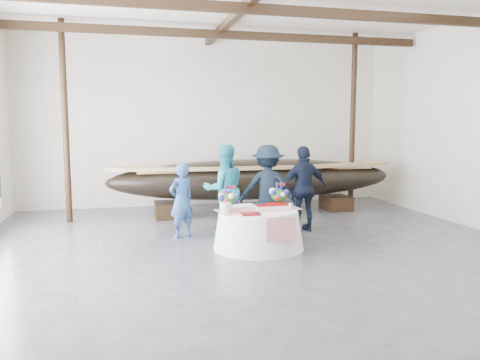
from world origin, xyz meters
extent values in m
cube|color=#3D3D42|center=(0.00, 0.00, 0.00)|extent=(10.00, 12.00, 0.01)
cube|color=silver|center=(0.00, 6.00, 2.25)|extent=(10.00, 0.02, 4.50)
cube|color=black|center=(0.00, 1.50, 4.25)|extent=(9.80, 0.12, 0.18)
cube|color=black|center=(0.00, 4.00, 4.25)|extent=(9.80, 0.12, 0.18)
cylinder|color=black|center=(-3.50, 4.34, 2.25)|extent=(0.14, 0.14, 4.50)
cylinder|color=black|center=(3.50, 4.34, 2.25)|extent=(0.14, 0.14, 4.50)
cube|color=black|center=(-1.26, 4.34, 0.18)|extent=(0.63, 0.82, 0.36)
cube|color=black|center=(3.09, 4.34, 0.18)|extent=(0.63, 0.82, 0.36)
ellipsoid|color=black|center=(0.92, 4.34, 0.86)|extent=(7.25, 1.45, 1.00)
cube|color=#9E7A4C|center=(0.92, 4.34, 1.13)|extent=(5.80, 0.95, 0.05)
cone|color=silver|center=(0.07, 1.17, 0.34)|extent=(1.63, 1.63, 0.67)
cylinder|color=silver|center=(0.07, 1.17, 0.68)|extent=(1.38, 1.38, 0.04)
cube|color=red|center=(0.07, 1.17, 0.70)|extent=(1.56, 0.75, 0.01)
cube|color=white|center=(0.32, 1.23, 0.74)|extent=(0.60, 0.40, 0.07)
cylinder|color=white|center=(-0.55, 1.02, 0.79)|extent=(0.18, 0.18, 0.17)
cylinder|color=white|center=(-0.48, 1.49, 0.79)|extent=(0.18, 0.18, 0.17)
cube|color=maroon|center=(-0.19, 0.75, 0.72)|extent=(0.30, 0.24, 0.03)
cone|color=silver|center=(0.64, 1.05, 0.76)|extent=(0.09, 0.09, 0.12)
imported|color=#2B4C8C|center=(-1.18, 2.30, 0.74)|extent=(0.64, 0.57, 1.48)
imported|color=teal|center=(-0.29, 2.45, 0.91)|extent=(0.93, 0.75, 1.81)
imported|color=black|center=(0.64, 2.46, 0.90)|extent=(1.28, 0.90, 1.80)
imported|color=black|center=(1.36, 2.24, 0.89)|extent=(1.06, 0.48, 1.78)
camera|label=1|loc=(-2.21, -6.76, 2.25)|focal=35.00mm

